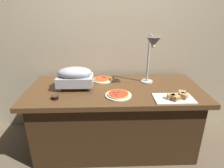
# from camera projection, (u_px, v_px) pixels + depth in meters

# --- Properties ---
(ground_plane) EXTENTS (8.00, 8.00, 0.00)m
(ground_plane) POSITION_uv_depth(u_px,v_px,m) (115.00, 144.00, 2.40)
(ground_plane) COLOR brown
(back_wall) EXTENTS (4.40, 0.04, 2.40)m
(back_wall) POSITION_uv_depth(u_px,v_px,m) (113.00, 40.00, 2.40)
(back_wall) COLOR #C6B593
(back_wall) RESTS_ON ground_plane
(buffet_table) EXTENTS (1.90, 0.84, 0.76)m
(buffet_table) POSITION_uv_depth(u_px,v_px,m) (115.00, 117.00, 2.25)
(buffet_table) COLOR brown
(buffet_table) RESTS_ON ground_plane
(chafing_dish) EXTENTS (0.38, 0.23, 0.24)m
(chafing_dish) POSITION_uv_depth(u_px,v_px,m) (75.00, 76.00, 2.06)
(chafing_dish) COLOR #B7BABF
(chafing_dish) RESTS_ON buffet_table
(heat_lamp) EXTENTS (0.15, 0.31, 0.56)m
(heat_lamp) POSITION_uv_depth(u_px,v_px,m) (152.00, 47.00, 1.99)
(heat_lamp) COLOR #B7BABF
(heat_lamp) RESTS_ON buffet_table
(pizza_plate_front) EXTENTS (0.26, 0.26, 0.03)m
(pizza_plate_front) POSITION_uv_depth(u_px,v_px,m) (118.00, 95.00, 1.93)
(pizza_plate_front) COLOR white
(pizza_plate_front) RESTS_ON buffet_table
(pizza_plate_center) EXTENTS (0.24, 0.24, 0.03)m
(pizza_plate_center) POSITION_uv_depth(u_px,v_px,m) (103.00, 79.00, 2.33)
(pizza_plate_center) COLOR white
(pizza_plate_center) RESTS_ON buffet_table
(sandwich_platter) EXTENTS (0.38, 0.23, 0.06)m
(sandwich_platter) POSITION_uv_depth(u_px,v_px,m) (176.00, 97.00, 1.86)
(sandwich_platter) COLOR white
(sandwich_platter) RESTS_ON buffet_table
(sauce_cup_near) EXTENTS (0.07, 0.07, 0.03)m
(sauce_cup_near) POSITION_uv_depth(u_px,v_px,m) (55.00, 97.00, 1.86)
(sauce_cup_near) COLOR black
(sauce_cup_near) RESTS_ON buffet_table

